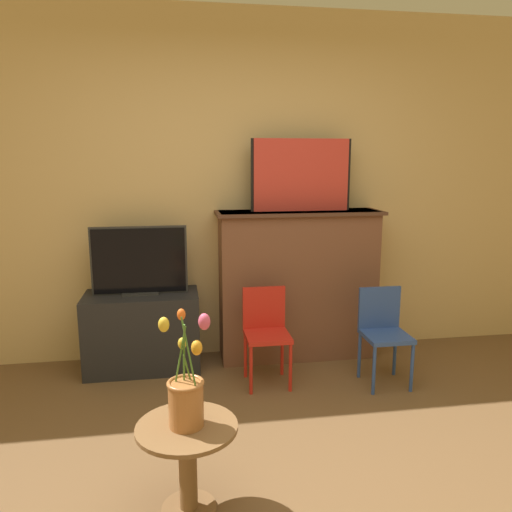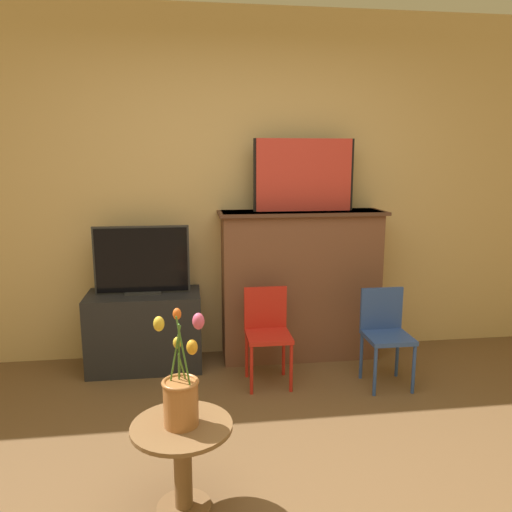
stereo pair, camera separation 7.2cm
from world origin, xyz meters
name	(u,v)px [view 2 (the right image)]	position (x,y,z in m)	size (l,w,h in m)	color
wall_back	(236,188)	(0.00, 2.13, 1.35)	(8.00, 0.06, 2.70)	tan
fireplace_mantel	(300,283)	(0.49, 1.93, 0.60)	(1.29, 0.38, 1.18)	brown
painting	(304,175)	(0.51, 1.94, 1.46)	(0.78, 0.03, 0.55)	black
tv_stand	(145,331)	(-0.73, 1.87, 0.29)	(0.84, 0.43, 0.59)	#232326
tv_monitor	(142,261)	(-0.73, 1.87, 0.83)	(0.70, 0.12, 0.51)	#2D2D2D
chair_red	(267,328)	(0.16, 1.50, 0.40)	(0.31, 0.31, 0.68)	red
chair_blue	(385,329)	(0.98, 1.36, 0.40)	(0.31, 0.31, 0.68)	#2D4C99
side_table	(182,454)	(-0.43, 0.22, 0.28)	(0.45, 0.45, 0.42)	brown
vase_tulips	(181,393)	(-0.43, 0.22, 0.57)	(0.22, 0.25, 0.53)	#AD6B38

